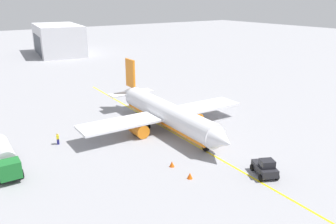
# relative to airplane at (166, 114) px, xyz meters

# --- Properties ---
(ground_plane) EXTENTS (400.00, 400.00, 0.00)m
(ground_plane) POSITION_rel_airplane_xyz_m (0.51, -0.02, -2.59)
(ground_plane) COLOR #939399
(airplane) EXTENTS (30.62, 28.57, 9.53)m
(airplane) POSITION_rel_airplane_xyz_m (0.00, 0.00, 0.00)
(airplane) COLOR white
(airplane) RESTS_ON ground
(fuel_tanker) EXTENTS (10.17, 3.12, 3.15)m
(fuel_tanker) POSITION_rel_airplane_xyz_m (0.04, -24.30, -0.86)
(fuel_tanker) COLOR #2D2D33
(fuel_tanker) RESTS_ON ground
(pushback_tug) EXTENTS (4.11, 3.54, 2.20)m
(pushback_tug) POSITION_rel_airplane_xyz_m (19.52, 0.94, -1.58)
(pushback_tug) COLOR #232328
(pushback_tug) RESTS_ON ground
(refueling_worker) EXTENTS (0.60, 0.49, 1.71)m
(refueling_worker) POSITION_rel_airplane_xyz_m (-3.83, -16.48, -1.76)
(refueling_worker) COLOR navy
(refueling_worker) RESTS_ON ground
(safety_cone_nose) EXTENTS (0.66, 0.66, 0.74)m
(safety_cone_nose) POSITION_rel_airplane_xyz_m (11.38, -6.93, -2.22)
(safety_cone_nose) COLOR #F2590F
(safety_cone_nose) RESTS_ON ground
(safety_cone_wingtip) EXTENTS (0.67, 0.67, 0.74)m
(safety_cone_wingtip) POSITION_rel_airplane_xyz_m (15.03, -6.92, -2.22)
(safety_cone_wingtip) COLOR #F2590F
(safety_cone_wingtip) RESTS_ON ground
(distant_hangar) EXTENTS (29.60, 18.79, 10.70)m
(distant_hangar) POSITION_rel_airplane_xyz_m (-87.45, 11.04, 2.76)
(distant_hangar) COLOR silver
(distant_hangar) RESTS_ON ground
(taxi_line_marking) EXTENTS (66.41, 2.71, 0.01)m
(taxi_line_marking) POSITION_rel_airplane_xyz_m (0.51, -0.02, -2.58)
(taxi_line_marking) COLOR yellow
(taxi_line_marking) RESTS_ON ground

